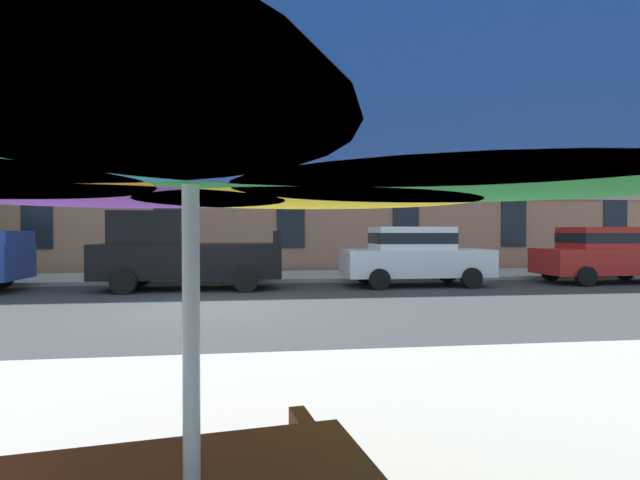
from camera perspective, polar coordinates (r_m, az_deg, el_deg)
The scene contains 7 objects.
ground_plane at distance 10.90m, azimuth -12.22°, elevation -7.69°, with size 120.00×120.00×0.00m, color #2D3033.
sidewalk_far at distance 17.63m, azimuth -10.52°, elevation -4.19°, with size 56.00×3.60×0.12m, color #9E998E.
apartment_building at distance 26.95m, azimuth -9.71°, elevation 18.13°, with size 37.85×12.08×19.20m.
pickup_black at distance 14.59m, azimuth -15.64°, elevation -1.47°, with size 5.10×2.12×2.20m.
sedan_white at distance 15.25m, azimuth 10.76°, elevation -1.63°, with size 4.40×1.98×1.78m.
sedan_red at distance 18.28m, azimuth 29.94°, elevation -1.32°, with size 4.40×1.98×1.78m.
patio_umbrella at distance 1.79m, azimuth -14.66°, elevation 12.14°, with size 3.81×3.54×2.24m.
Camera 1 is at (0.84, -10.74, 1.63)m, focal length 27.89 mm.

